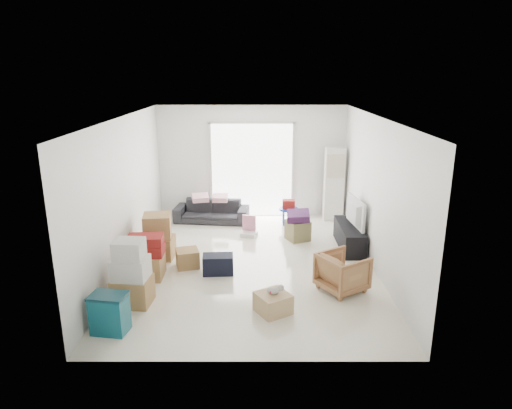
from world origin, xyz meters
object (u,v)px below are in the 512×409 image
at_px(kids_table, 288,207).
at_px(armchair, 343,270).
at_px(ac_tower, 334,184).
at_px(wood_crate, 273,303).
at_px(storage_bins, 110,313).
at_px(ottoman, 298,230).
at_px(tv_console, 349,236).
at_px(sofa, 212,208).
at_px(television, 350,222).

bearing_deg(kids_table, armchair, -78.99).
bearing_deg(ac_tower, wood_crate, -109.79).
bearing_deg(storage_bins, ottoman, 51.11).
height_order(ac_tower, storage_bins, ac_tower).
relative_size(tv_console, ottoman, 3.29).
bearing_deg(tv_console, storage_bins, -141.07).
xyz_separation_m(sofa, ottoman, (1.95, -1.24, -0.13)).
height_order(storage_bins, wood_crate, storage_bins).
bearing_deg(kids_table, television, -51.83).
xyz_separation_m(television, wood_crate, (-1.65, -2.62, -0.38)).
relative_size(tv_console, armchair, 2.01).
bearing_deg(sofa, kids_table, -0.26).
xyz_separation_m(storage_bins, ottoman, (2.89, 3.58, -0.07)).
xyz_separation_m(tv_console, sofa, (-2.96, 1.67, 0.11)).
bearing_deg(ottoman, tv_console, -23.04).
xyz_separation_m(television, armchair, (-0.49, -1.90, -0.18)).
bearing_deg(ac_tower, sofa, -177.05).
bearing_deg(tv_console, sofa, 150.55).
distance_m(storage_bins, ottoman, 4.60).
xyz_separation_m(sofa, storage_bins, (-0.94, -4.82, -0.06)).
bearing_deg(storage_bins, sofa, 78.94).
bearing_deg(tv_console, ottoman, 156.96).
xyz_separation_m(ac_tower, armchair, (-0.44, -3.72, -0.53)).
bearing_deg(armchair, wood_crate, 89.70).
height_order(sofa, storage_bins, sofa).
relative_size(ac_tower, kids_table, 2.95).
distance_m(television, wood_crate, 3.12).
distance_m(tv_console, wood_crate, 3.09).
xyz_separation_m(tv_console, television, (0.00, 0.00, 0.30)).
bearing_deg(wood_crate, television, 57.82).
bearing_deg(sofa, tv_console, -22.94).
height_order(tv_console, kids_table, kids_table).
height_order(sofa, ottoman, sofa).
relative_size(storage_bins, wood_crate, 1.26).
distance_m(armchair, storage_bins, 3.63).
bearing_deg(storage_bins, wood_crate, 13.30).
bearing_deg(storage_bins, ac_tower, 52.24).
relative_size(ottoman, wood_crate, 0.95).
bearing_deg(ac_tower, storage_bins, -127.76).
bearing_deg(sofa, television, -22.94).
relative_size(television, storage_bins, 1.76).
bearing_deg(kids_table, tv_console, -51.83).
xyz_separation_m(ac_tower, storage_bins, (-3.85, -4.97, -0.59)).
height_order(television, armchair, armchair).
bearing_deg(ac_tower, television, -88.43).
distance_m(sofa, armchair, 4.34).
distance_m(sofa, kids_table, 1.83).
distance_m(television, storage_bins, 5.02).
bearing_deg(television, kids_table, 31.60).
distance_m(television, kids_table, 1.85).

